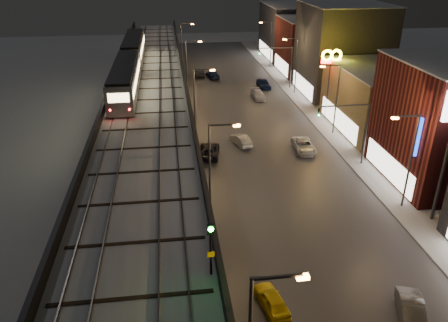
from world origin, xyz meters
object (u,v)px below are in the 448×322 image
car_onc_silver (412,313)px  car_onc_white (258,95)px  rail_signal (211,240)px  car_near_white (241,140)px  subway_train (130,62)px  car_far_white (200,72)px  car_mid_silver (209,151)px  car_onc_dark (304,146)px  car_onc_red (263,84)px  car_taxi (271,301)px  car_mid_dark (213,75)px

car_onc_silver → car_onc_white: size_ratio=0.94×
rail_signal → car_near_white: bearing=77.7°
subway_train → car_far_white: bearing=64.9°
car_mid_silver → car_onc_silver: bearing=121.0°
car_onc_dark → car_far_white: bearing=108.4°
car_mid_silver → subway_train: bearing=-44.9°
rail_signal → car_onc_red: rail_signal is taller
car_near_white → car_mid_silver: car_mid_silver is taller
car_near_white → car_onc_dark: bearing=141.2°
car_onc_dark → car_onc_silver: bearing=-88.1°
subway_train → rail_signal: bearing=-81.1°
car_taxi → rail_signal: bearing=31.9°
car_mid_dark → car_onc_silver: 60.45m
car_taxi → car_far_white: 59.92m
car_near_white → car_mid_dark: bearing=-107.2°
rail_signal → car_mid_silver: size_ratio=0.63×
subway_train → car_mid_silver: (8.99, -12.71, -7.58)m
car_far_white → car_taxi: bearing=94.9°
subway_train → car_onc_white: bearing=22.3°
car_mid_silver → car_onc_white: car_mid_silver is taller
car_mid_silver → car_onc_red: size_ratio=1.08×
car_onc_white → car_onc_red: 6.11m
car_onc_silver → car_taxi: bearing=-176.7°
rail_signal → car_taxi: (4.31, 4.05, -8.17)m
car_mid_dark → car_far_white: (-2.22, 2.04, 0.11)m
subway_train → rail_signal: 41.39m
car_taxi → car_onc_silver: car_onc_silver is taller
car_onc_silver → car_onc_dark: size_ratio=0.87×
car_mid_silver → car_mid_dark: 33.99m
rail_signal → car_onc_white: size_ratio=0.70×
rail_signal → car_onc_silver: 15.28m
subway_train → car_onc_white: 21.81m
car_far_white → car_onc_dark: bearing=109.5°
subway_train → rail_signal: subway_train is taller
car_near_white → car_onc_dark: 7.54m
rail_signal → car_near_white: (6.72, 30.78, -8.15)m
car_onc_dark → car_onc_red: (0.87, 26.35, 0.11)m
car_mid_dark → car_onc_white: (5.87, -13.29, -0.02)m
rail_signal → car_taxi: bearing=43.2°
car_onc_silver → car_onc_red: (1.77, 52.58, 0.08)m
car_onc_dark → car_onc_red: size_ratio=1.05×
car_mid_dark → car_onc_silver: size_ratio=1.10×
car_taxi → car_near_white: (2.41, 26.73, 0.02)m
car_near_white → car_onc_red: car_onc_red is taller
car_taxi → car_onc_white: car_onc_white is taller
rail_signal → car_onc_red: bearing=75.0°
car_mid_silver → car_mid_dark: size_ratio=1.06×
car_near_white → car_far_white: car_far_white is taller
subway_train → car_onc_red: size_ratio=7.55×
subway_train → rail_signal: (6.40, -40.89, 0.54)m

